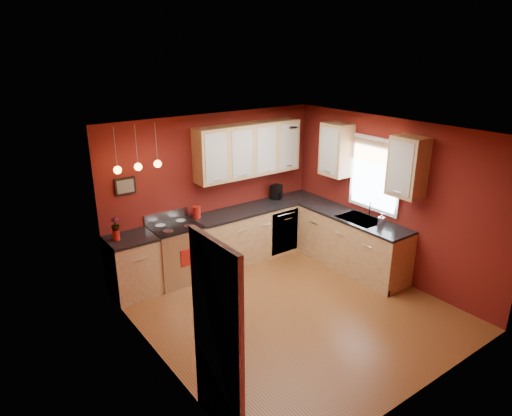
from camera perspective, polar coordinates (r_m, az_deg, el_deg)
floor at (r=6.82m, az=4.49°, el=-12.57°), size 4.20×4.20×0.00m
ceiling at (r=5.87m, az=5.17°, el=9.45°), size 4.00×4.20×0.02m
wall_back at (r=7.84m, az=-5.25°, el=2.27°), size 4.00×0.02×2.60m
wall_front at (r=5.00m, az=20.90°, el=-9.58°), size 4.00×0.02×2.60m
wall_left at (r=5.25m, az=-12.13°, el=-7.20°), size 0.02×4.20×2.60m
wall_right at (r=7.62m, az=16.29°, el=1.02°), size 0.02×4.20×2.60m
base_cabinets_back_left at (r=7.25m, az=-15.09°, el=-7.12°), size 0.70×0.60×0.90m
base_cabinets_back_right at (r=8.27m, az=0.35°, el=-2.95°), size 2.54×0.60×0.90m
base_cabinets_right at (r=7.97m, az=11.84°, el=-4.33°), size 0.60×2.10×0.90m
counter_back_left at (r=7.05m, az=-15.43°, el=-3.71°), size 0.70×0.62×0.04m
counter_back_right at (r=8.10m, az=0.36°, el=0.12°), size 2.54×0.62×0.04m
counter_right at (r=7.79m, az=12.08°, el=-1.17°), size 0.62×2.10×0.04m
gas_range at (r=7.48m, az=-9.92°, el=-5.55°), size 0.76×0.64×1.11m
dishwasher_front at (r=8.28m, az=3.61°, el=-2.99°), size 0.60×0.02×0.80m
sink at (r=7.70m, az=12.91°, el=-1.51°), size 0.50×0.70×0.33m
window at (r=7.67m, az=14.70°, el=4.33°), size 0.06×1.02×1.22m
door_left_wall at (r=4.48m, az=-4.83°, el=-16.02°), size 0.12×0.82×2.05m
upper_cabinets_back at (r=7.84m, az=-0.94°, el=7.28°), size 2.00×0.35×0.90m
upper_cabinets_right at (r=7.51m, az=13.99°, el=6.13°), size 0.35×1.95×0.90m
wall_picture at (r=7.09m, az=-16.04°, el=2.65°), size 0.32×0.03×0.26m
pendant_lights at (r=6.73m, az=-14.52°, el=5.07°), size 0.71×0.11×0.66m
red_canister at (r=7.57m, az=-7.42°, el=-0.51°), size 0.14×0.14×0.21m
red_vase at (r=6.98m, az=-17.07°, el=-3.25°), size 0.10×0.10×0.16m
flowers at (r=6.92m, az=-17.20°, el=-1.98°), size 0.16×0.16×0.21m
coffee_maker at (r=8.45m, az=2.59°, el=1.95°), size 0.22×0.22×0.27m
soap_pump at (r=7.47m, az=15.39°, el=-1.36°), size 0.12×0.12×0.20m
dish_towel at (r=7.21m, az=-8.62°, el=-6.17°), size 0.21×0.01×0.28m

